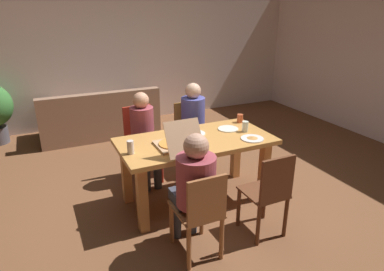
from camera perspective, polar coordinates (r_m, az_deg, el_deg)
The scene contains 19 objects.
ground_plane at distance 4.13m, azimuth 0.60°, elevation -10.68°, with size 20.00×20.00×0.00m, color brown.
back_wall at distance 6.75m, azimuth -12.11°, elevation 13.55°, with size 7.38×0.12×2.68m, color silver.
side_wall_right at distance 6.73m, azimuth 26.73°, elevation 11.79°, with size 0.12×5.71×2.68m, color silver.
dining_table at distance 3.83m, azimuth 0.63°, elevation -2.43°, with size 1.72×0.87×0.78m.
chair_0 at distance 4.78m, azimuth -0.29°, elevation 0.48°, with size 0.40×0.44×0.91m.
person_0 at distance 4.58m, azimuth 0.45°, elevation 2.52°, with size 0.32×0.51×1.22m.
chair_1 at distance 4.50m, azimuth -8.59°, elevation -0.71°, with size 0.40×0.46×0.95m.
person_1 at distance 4.29m, azimuth -8.07°, elevation 0.61°, with size 0.30×0.51×1.18m.
chair_2 at distance 3.05m, azimuth 1.37°, elevation -12.75°, with size 0.38×0.46×0.87m.
person_2 at distance 3.04m, azimuth 0.30°, elevation -7.94°, with size 0.35×0.49×1.18m.
chair_3 at distance 3.38m, azimuth 12.78°, elevation -9.32°, with size 0.38×0.40×0.90m.
pizza_box_0 at distance 3.53m, azimuth -2.74°, elevation -1.34°, with size 0.37×0.55×0.35m.
plate_0 at distance 3.92m, azimuth 0.59°, elevation 0.39°, with size 0.23×0.23×0.03m.
plate_1 at distance 4.10m, azimuth 6.08°, elevation 1.13°, with size 0.24×0.24×0.01m.
plate_2 at distance 3.83m, azimuth 10.09°, elevation -0.47°, with size 0.25×0.25×0.03m.
drinking_glass_0 at distance 4.35m, azimuth 8.07°, elevation 2.88°, with size 0.07×0.07×0.11m, color #BE522F.
drinking_glass_1 at distance 4.03m, azimuth 8.93°, elevation 1.51°, with size 0.07×0.07×0.13m, color silver.
drinking_glass_2 at distance 3.44m, azimuth -10.30°, elevation -1.96°, with size 0.07×0.07×0.14m, color silver.
couch at distance 6.21m, azimuth -15.29°, elevation 2.65°, with size 1.99×0.90×0.83m.
Camera 1 is at (-1.52, -3.16, 2.18)m, focal length 31.72 mm.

